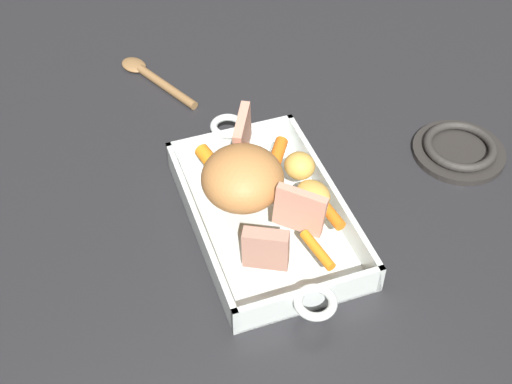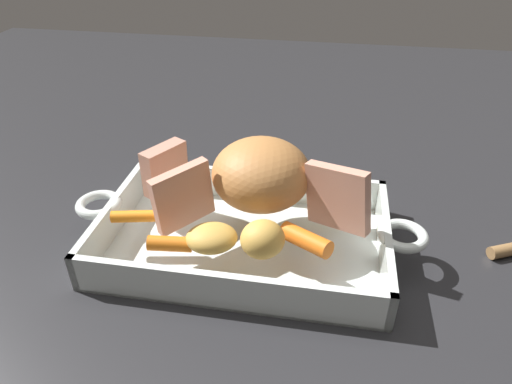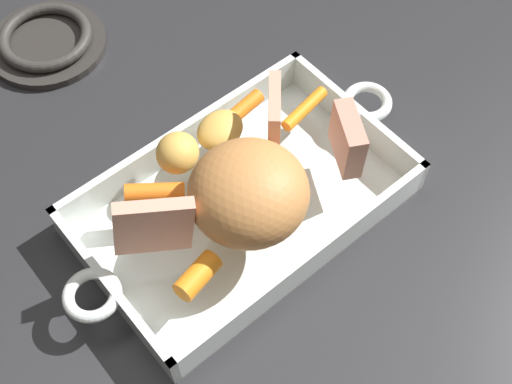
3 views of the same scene
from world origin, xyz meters
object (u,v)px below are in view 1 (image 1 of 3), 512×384
roasting_dish (266,216)px  potato_corner (300,166)px  roast_slice_outer (266,249)px  roast_slice_thick (300,210)px  baby_carrot_northeast (209,159)px  stove_burner_rear (459,149)px  baby_carrot_center_right (317,250)px  pork_roast (242,178)px  baby_carrot_long (277,155)px  potato_near_roast (313,194)px  baby_carrot_southeast (332,215)px  serving_spoon (153,78)px  roast_slice_thin (244,135)px

roasting_dish → potato_corner: (-0.03, 0.07, 0.05)m
roast_slice_outer → roast_slice_thick: 0.08m
roast_slice_outer → baby_carrot_northeast: bearing=-175.7°
baby_carrot_northeast → stove_burner_rear: 0.43m
roast_slice_thick → baby_carrot_center_right: (0.05, 0.01, -0.03)m
roasting_dish → pork_roast: (-0.02, -0.03, 0.08)m
roasting_dish → roast_slice_outer: roast_slice_outer is taller
pork_roast → baby_carrot_long: bearing=128.5°
pork_roast → potato_near_roast: 0.11m
baby_carrot_long → stove_burner_rear: baby_carrot_long is taller
roast_slice_thick → baby_carrot_center_right: roast_slice_thick is taller
pork_roast → roast_slice_outer: (0.13, -0.01, -0.01)m
pork_roast → baby_carrot_center_right: (0.14, 0.06, -0.04)m
potato_near_roast → roast_slice_thick: bearing=-43.0°
baby_carrot_southeast → potato_corner: potato_corner is taller
roasting_dish → baby_carrot_northeast: (-0.10, -0.06, 0.05)m
baby_carrot_center_right → potato_corner: (-0.16, 0.04, 0.01)m
potato_near_roast → stove_burner_rear: size_ratio=0.37×
baby_carrot_long → serving_spoon: size_ratio=0.31×
potato_corner → serving_spoon: size_ratio=0.24×
roasting_dish → pork_roast: bearing=-118.0°
pork_roast → serving_spoon: (-0.40, -0.05, -0.08)m
baby_carrot_northeast → potato_corner: size_ratio=1.01×
roast_slice_thick → baby_carrot_southeast: size_ratio=1.53×
baby_carrot_long → serving_spoon: 0.37m
roast_slice_thin → baby_carrot_center_right: size_ratio=1.10×
roast_slice_thick → roast_slice_thin: bearing=-172.9°
baby_carrot_southeast → serving_spoon: (-0.49, -0.16, -0.05)m
roast_slice_thin → potato_near_roast: bearing=25.1°
roasting_dish → serving_spoon: bearing=-169.2°
potato_near_roast → serving_spoon: 0.47m
roast_slice_thin → baby_carrot_northeast: size_ratio=1.56×
roast_slice_thin → serving_spoon: roast_slice_thin is taller
roasting_dish → potato_near_roast: (0.02, 0.07, 0.05)m
roast_slice_thin → serving_spoon: (-0.31, -0.08, -0.08)m
roast_slice_thick → baby_carrot_long: (-0.15, 0.02, -0.03)m
potato_near_roast → roast_slice_thin: bearing=-154.9°
roast_slice_thin → potato_corner: bearing=39.7°
baby_carrot_center_right → stove_burner_rear: bearing=115.4°
roasting_dish → roast_slice_outer: bearing=-20.5°
serving_spoon → stove_burner_rear: bearing=-155.2°
potato_near_roast → baby_carrot_center_right: bearing=-19.3°
potato_near_roast → potato_corner: potato_corner is taller
potato_corner → stove_burner_rear: bearing=90.7°
roasting_dish → baby_carrot_southeast: 0.11m
potato_near_roast → baby_carrot_southeast: bearing=14.0°
potato_near_roast → serving_spoon: (-0.44, -0.15, -0.06)m
baby_carrot_northeast → potato_near_roast: 0.18m
roast_slice_thick → baby_carrot_long: 0.15m
baby_carrot_center_right → stove_burner_rear: (-0.16, 0.34, -0.05)m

